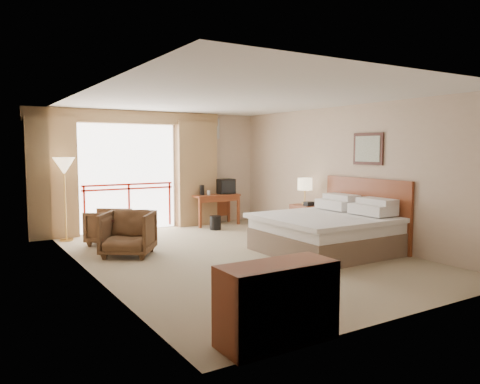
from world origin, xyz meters
TOP-DOWN VIEW (x-y plane):
  - floor at (0.00, 0.00)m, footprint 7.00×7.00m
  - ceiling at (0.00, 0.00)m, footprint 7.00×7.00m
  - wall_back at (0.00, 3.50)m, footprint 5.00×0.00m
  - wall_front at (0.00, -3.50)m, footprint 5.00×0.00m
  - wall_left at (-2.50, 0.00)m, footprint 0.00×7.00m
  - wall_right at (2.50, 0.00)m, footprint 0.00×7.00m
  - balcony_door at (-0.80, 3.48)m, footprint 2.40×0.00m
  - balcony_railing at (-0.80, 3.46)m, footprint 2.09×0.03m
  - curtain_left at (-2.45, 3.35)m, footprint 1.00×0.26m
  - curtain_right at (0.85, 3.35)m, footprint 1.00×0.26m
  - valance at (-0.80, 3.38)m, footprint 4.40×0.22m
  - hvac_vent at (1.30, 3.47)m, footprint 0.50×0.04m
  - bed at (1.50, -0.60)m, footprint 2.13×2.06m
  - headboard at (2.46, -0.60)m, footprint 0.06×2.10m
  - framed_art at (2.47, -0.60)m, footprint 0.04×0.72m
  - nightstand at (2.16, 0.80)m, footprint 0.48×0.57m
  - table_lamp at (2.16, 0.85)m, footprint 0.31×0.31m
  - phone at (2.11, 0.65)m, footprint 0.19×0.15m
  - desk at (1.23, 3.17)m, footprint 1.14×0.55m
  - tv at (1.53, 3.12)m, footprint 0.41×0.32m
  - coffee_maker at (0.88, 3.12)m, footprint 0.14×0.14m
  - cup at (1.03, 3.07)m, footprint 0.09×0.09m
  - wastebasket at (0.90, 2.50)m, footprint 0.32×0.32m
  - armchair_far at (-1.65, 2.20)m, footprint 1.03×1.03m
  - armchair_near at (-1.64, 1.00)m, footprint 1.17×1.17m
  - side_table at (-1.74, 1.60)m, footprint 0.54×0.54m
  - book at (-1.74, 1.60)m, footprint 0.26×0.27m
  - floor_lamp at (-2.28, 2.96)m, footprint 0.43×0.43m
  - dresser at (-1.60, -3.32)m, footprint 1.16×0.49m

SIDE VIEW (x-z plane):
  - floor at x=0.00m, z-range 0.00..0.00m
  - armchair_far at x=-1.65m, z-range -0.34..0.34m
  - armchair_near at x=-1.64m, z-range -0.39..0.39m
  - wastebasket at x=0.90m, z-range 0.00..0.32m
  - nightstand at x=2.16m, z-range 0.00..0.67m
  - bed at x=1.50m, z-range -0.11..0.86m
  - dresser at x=-1.60m, z-range 0.00..0.77m
  - side_table at x=-1.74m, z-range 0.11..0.70m
  - desk at x=1.23m, z-range 0.21..0.96m
  - book at x=-1.74m, z-range 0.59..0.61m
  - headboard at x=2.46m, z-range 0.00..1.30m
  - phone at x=2.11m, z-range 0.67..0.76m
  - cup at x=1.03m, z-range 0.74..0.85m
  - balcony_railing at x=-0.80m, z-range 0.30..1.32m
  - coffee_maker at x=0.88m, z-range 0.74..0.99m
  - tv at x=1.53m, z-range 0.74..1.11m
  - table_lamp at x=2.16m, z-range 0.82..1.37m
  - balcony_door at x=-0.80m, z-range 0.00..2.40m
  - curtain_left at x=-2.45m, z-range 0.00..2.50m
  - curtain_right at x=0.85m, z-range 0.00..2.50m
  - wall_left at x=-2.50m, z-range -2.15..4.85m
  - wall_right at x=2.50m, z-range -2.15..4.85m
  - wall_back at x=0.00m, z-range -1.15..3.85m
  - wall_front at x=0.00m, z-range -1.15..3.85m
  - floor_lamp at x=-2.28m, z-range 0.61..2.29m
  - framed_art at x=2.47m, z-range 1.55..2.15m
  - hvac_vent at x=1.30m, z-range 2.10..2.60m
  - valance at x=-0.80m, z-range 2.41..2.69m
  - ceiling at x=0.00m, z-range 2.70..2.70m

